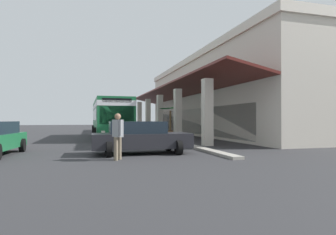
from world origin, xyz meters
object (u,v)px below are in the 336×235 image
(transit_bus, at_px, (110,116))
(parked_sedan_charcoal, at_px, (140,137))
(pedestrian, at_px, (118,133))
(potted_palm, at_px, (170,131))

(transit_bus, distance_m, parked_sedan_charcoal, 11.70)
(transit_bus, bearing_deg, parked_sedan_charcoal, 2.51)
(pedestrian, relative_size, potted_palm, 0.68)
(parked_sedan_charcoal, height_order, potted_palm, potted_palm)
(parked_sedan_charcoal, bearing_deg, pedestrian, -34.34)
(potted_palm, bearing_deg, parked_sedan_charcoal, -23.59)
(pedestrian, bearing_deg, potted_palm, 154.62)
(parked_sedan_charcoal, relative_size, potted_palm, 1.69)
(potted_palm, bearing_deg, transit_bus, -113.05)
(parked_sedan_charcoal, distance_m, potted_palm, 10.51)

